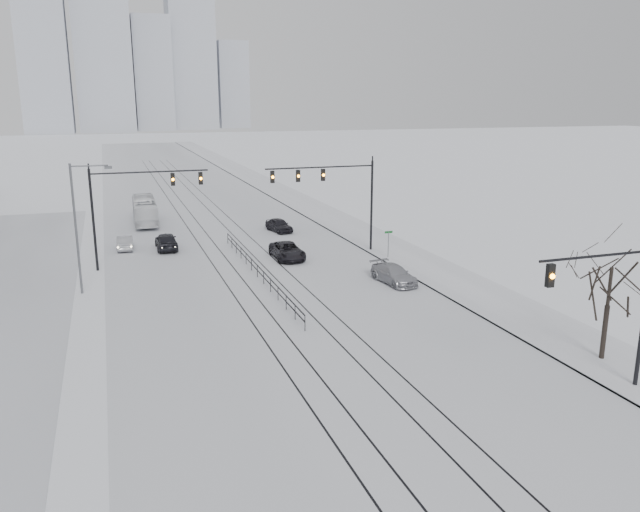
{
  "coord_description": "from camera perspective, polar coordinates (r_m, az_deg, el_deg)",
  "views": [
    {
      "loc": [
        -10.2,
        -14.59,
        13.07
      ],
      "look_at": [
        2.52,
        22.67,
        3.2
      ],
      "focal_mm": 35.0,
      "sensor_mm": 36.0,
      "label": 1
    }
  ],
  "objects": [
    {
      "name": "road",
      "position": [
        76.41,
        -10.92,
        3.98
      ],
      "size": [
        22.0,
        260.0,
        0.02
      ],
      "primitive_type": "cube",
      "color": "silver",
      "rests_on": "ground"
    },
    {
      "name": "sidewalk_east",
      "position": [
        79.34,
        -1.21,
        4.65
      ],
      "size": [
        5.0,
        260.0,
        0.16
      ],
      "primitive_type": "cube",
      "color": "silver",
      "rests_on": "ground"
    },
    {
      "name": "curb",
      "position": [
        78.64,
        -2.92,
        4.53
      ],
      "size": [
        0.1,
        260.0,
        0.12
      ],
      "primitive_type": "cube",
      "color": "gray",
      "rests_on": "ground"
    },
    {
      "name": "tram_rails",
      "position": [
        57.05,
        -8.05,
        0.71
      ],
      "size": [
        5.3,
        180.0,
        0.01
      ],
      "color": "black",
      "rests_on": "ground"
    },
    {
      "name": "skyline",
      "position": [
        289.15,
        -16.54,
        17.01
      ],
      "size": [
        96.0,
        48.0,
        72.0
      ],
      "color": "#AAAFBA",
      "rests_on": "ground"
    },
    {
      "name": "traffic_mast_near",
      "position": [
        30.61,
        25.63,
        -3.49
      ],
      "size": [
        6.1,
        0.37,
        7.0
      ],
      "color": "black",
      "rests_on": "ground"
    },
    {
      "name": "traffic_mast_ne",
      "position": [
        53.38,
        1.46,
        6.2
      ],
      "size": [
        9.6,
        0.37,
        8.0
      ],
      "color": "black",
      "rests_on": "ground"
    },
    {
      "name": "traffic_mast_nw",
      "position": [
        51.17,
        -16.83,
        5.05
      ],
      "size": [
        9.1,
        0.37,
        8.0
      ],
      "color": "black",
      "rests_on": "ground"
    },
    {
      "name": "street_light_west",
      "position": [
        45.32,
        -21.11,
        3.14
      ],
      "size": [
        2.73,
        0.25,
        9.0
      ],
      "color": "#595B60",
      "rests_on": "ground"
    },
    {
      "name": "bare_tree",
      "position": [
        34.32,
        25.05,
        -1.76
      ],
      "size": [
        4.4,
        4.4,
        6.1
      ],
      "color": "black",
      "rests_on": "ground"
    },
    {
      "name": "median_fence",
      "position": [
        47.43,
        -5.75,
        -1.33
      ],
      "size": [
        0.06,
        24.0,
        1.0
      ],
      "color": "black",
      "rests_on": "ground"
    },
    {
      "name": "street_sign",
      "position": [
        52.79,
        6.28,
        1.44
      ],
      "size": [
        0.7,
        0.06,
        2.4
      ],
      "color": "#595B60",
      "rests_on": "ground"
    },
    {
      "name": "sedan_sb_inner",
      "position": [
        57.56,
        -13.87,
        1.32
      ],
      "size": [
        1.85,
        4.54,
        1.54
      ],
      "primitive_type": "imported",
      "rotation": [
        0.0,
        0.0,
        3.14
      ],
      "color": "black",
      "rests_on": "ground"
    },
    {
      "name": "sedan_sb_outer",
      "position": [
        58.64,
        -17.4,
        1.17
      ],
      "size": [
        1.5,
        3.86,
        1.25
      ],
      "primitive_type": "imported",
      "rotation": [
        0.0,
        0.0,
        3.1
      ],
      "color": "#A9ABB1",
      "rests_on": "ground"
    },
    {
      "name": "sedan_nb_front",
      "position": [
        52.7,
        -3.01,
        0.46
      ],
      "size": [
        2.36,
        4.98,
        1.37
      ],
      "primitive_type": "imported",
      "rotation": [
        0.0,
        0.0,
        -0.02
      ],
      "color": "black",
      "rests_on": "ground"
    },
    {
      "name": "sedan_nb_right",
      "position": [
        45.97,
        6.77,
        -1.69
      ],
      "size": [
        2.38,
        4.73,
        1.32
      ],
      "primitive_type": "imported",
      "rotation": [
        0.0,
        0.0,
        0.12
      ],
      "color": "#A1A2A8",
      "rests_on": "ground"
    },
    {
      "name": "sedan_nb_far",
      "position": [
        63.71,
        -3.77,
        2.83
      ],
      "size": [
        2.32,
        4.2,
        1.35
      ],
      "primitive_type": "imported",
      "rotation": [
        0.0,
        0.0,
        0.19
      ],
      "color": "black",
      "rests_on": "ground"
    },
    {
      "name": "box_truck",
      "position": [
        70.37,
        -15.73,
        3.99
      ],
      "size": [
        2.55,
        10.02,
        2.78
      ],
      "primitive_type": "imported",
      "rotation": [
        0.0,
        0.0,
        3.12
      ],
      "color": "white",
      "rests_on": "ground"
    }
  ]
}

